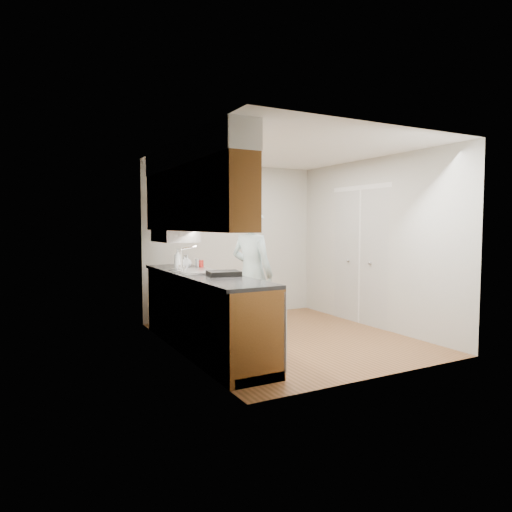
% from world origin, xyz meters
% --- Properties ---
extents(floor, '(3.50, 3.50, 0.00)m').
position_xyz_m(floor, '(0.00, 0.00, 0.00)').
color(floor, brown).
rests_on(floor, ground).
extents(ceiling, '(3.50, 3.50, 0.00)m').
position_xyz_m(ceiling, '(0.00, 0.00, 2.50)').
color(ceiling, white).
rests_on(ceiling, wall_left).
extents(wall_left, '(0.02, 3.50, 2.50)m').
position_xyz_m(wall_left, '(-1.50, 0.00, 1.25)').
color(wall_left, '#B7B6AC').
rests_on(wall_left, floor).
extents(wall_right, '(0.02, 3.50, 2.50)m').
position_xyz_m(wall_right, '(1.50, 0.00, 1.25)').
color(wall_right, '#B7B6AC').
rests_on(wall_right, floor).
extents(wall_back, '(3.00, 0.02, 2.50)m').
position_xyz_m(wall_back, '(0.00, 1.75, 1.25)').
color(wall_back, '#B7B6AC').
rests_on(wall_back, floor).
extents(counter, '(0.64, 2.80, 1.30)m').
position_xyz_m(counter, '(-1.20, -0.00, 0.49)').
color(counter, brown).
rests_on(counter, floor).
extents(upper_cabinets, '(0.47, 2.80, 1.21)m').
position_xyz_m(upper_cabinets, '(-1.33, 0.05, 1.95)').
color(upper_cabinets, brown).
rests_on(upper_cabinets, wall_left).
extents(closet_door, '(0.02, 1.22, 2.05)m').
position_xyz_m(closet_door, '(1.49, 0.30, 1.02)').
color(closet_door, silver).
rests_on(closet_door, wall_right).
extents(floor_mat, '(0.53, 0.85, 0.02)m').
position_xyz_m(floor_mat, '(-0.47, 0.14, 0.01)').
color(floor_mat, '#555557').
rests_on(floor_mat, floor).
extents(person, '(0.71, 0.82, 1.96)m').
position_xyz_m(person, '(-0.47, 0.14, 0.99)').
color(person, '#8EAAAD').
rests_on(person, floor_mat).
extents(soap_bottle_a, '(0.14, 0.14, 0.27)m').
position_xyz_m(soap_bottle_a, '(-1.31, 0.62, 1.08)').
color(soap_bottle_a, silver).
rests_on(soap_bottle_a, counter).
extents(soap_bottle_b, '(0.08, 0.08, 0.18)m').
position_xyz_m(soap_bottle_b, '(-1.17, 0.76, 1.03)').
color(soap_bottle_b, silver).
rests_on(soap_bottle_b, counter).
extents(soap_bottle_c, '(0.18, 0.18, 0.17)m').
position_xyz_m(soap_bottle_c, '(-1.12, 0.83, 1.02)').
color(soap_bottle_c, silver).
rests_on(soap_bottle_c, counter).
extents(soda_can, '(0.08, 0.08, 0.11)m').
position_xyz_m(soda_can, '(-1.00, 0.57, 1.00)').
color(soda_can, '#A2211B').
rests_on(soda_can, counter).
extents(steel_can, '(0.09, 0.09, 0.13)m').
position_xyz_m(steel_can, '(-1.03, 0.62, 1.00)').
color(steel_can, '#A5A5AA').
rests_on(steel_can, counter).
extents(dish_rack, '(0.40, 0.36, 0.06)m').
position_xyz_m(dish_rack, '(-1.10, -0.37, 0.97)').
color(dish_rack, black).
rests_on(dish_rack, counter).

